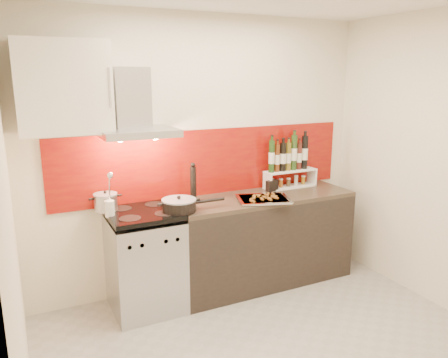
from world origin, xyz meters
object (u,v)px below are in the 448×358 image
counter (262,239)px  baking_tray (263,199)px  pepper_mill (193,183)px  saute_pan (180,205)px  range_stove (145,262)px  stock_pot (106,202)px

counter → baking_tray: (-0.09, -0.15, 0.47)m
baking_tray → pepper_mill: bearing=156.5°
baking_tray → saute_pan: bearing=179.1°
range_stove → counter: 1.20m
range_stove → saute_pan: 0.61m
range_stove → baking_tray: 1.22m
range_stove → counter: (1.20, 0.00, 0.01)m
counter → stock_pot: stock_pot is taller
saute_pan → stock_pot: bearing=153.0°
counter → baking_tray: 0.50m
pepper_mill → saute_pan: bearing=-132.4°
stock_pot → saute_pan: (0.57, -0.29, -0.02)m
saute_pan → pepper_mill: pepper_mill is taller
range_stove → pepper_mill: 0.83m
saute_pan → pepper_mill: (0.23, 0.25, 0.12)m
pepper_mill → baking_tray: pepper_mill is taller
saute_pan → baking_tray: size_ratio=1.01×
stock_pot → pepper_mill: bearing=-3.0°
pepper_mill → stock_pot: bearing=177.0°
range_stove → baking_tray: (1.11, -0.14, 0.47)m
saute_pan → baking_tray: bearing=-0.9°
stock_pot → baking_tray: size_ratio=0.35×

